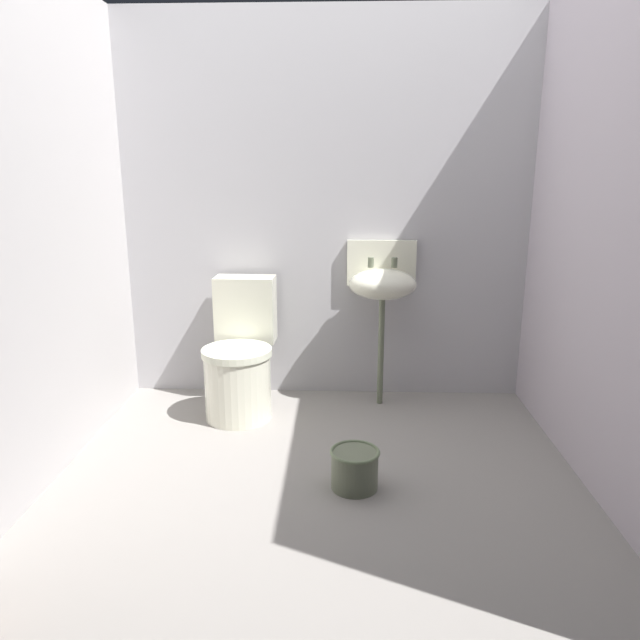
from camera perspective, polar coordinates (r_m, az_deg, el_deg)
ground_plane at (r=2.91m, az=-0.22°, el=-15.67°), size 2.87×2.67×0.08m
wall_back at (r=3.71m, az=0.53°, el=10.37°), size 2.87×0.10×2.31m
wall_left at (r=2.97m, az=-25.95°, el=7.87°), size 0.10×2.47×2.31m
wall_right at (r=2.88m, az=26.52°, el=7.64°), size 0.10×2.47×2.31m
toilet_near_wall at (r=3.53m, az=-7.65°, el=-3.84°), size 0.41×0.60×0.78m
sink at (r=3.56m, az=5.99°, el=3.58°), size 0.42×0.35×0.99m
bucket at (r=2.79m, az=3.34°, el=-13.96°), size 0.23×0.23×0.19m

